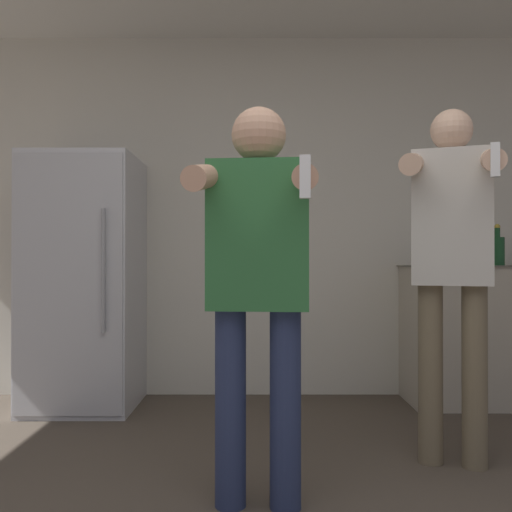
% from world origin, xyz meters
% --- Properties ---
extents(wall_back, '(7.00, 0.06, 2.55)m').
position_xyz_m(wall_back, '(0.00, 2.78, 1.27)').
color(wall_back, beige).
rests_on(wall_back, ground_plane).
extents(refrigerator, '(0.68, 0.71, 1.63)m').
position_xyz_m(refrigerator, '(-1.13, 2.41, 0.82)').
color(refrigerator, silver).
rests_on(refrigerator, ground_plane).
extents(counter, '(1.28, 0.53, 0.92)m').
position_xyz_m(counter, '(1.63, 2.50, 0.46)').
color(counter, '#BCB29E').
rests_on(counter, ground_plane).
extents(bottle_clear_vodka, '(0.09, 0.09, 0.27)m').
position_xyz_m(bottle_clear_vodka, '(1.58, 2.42, 1.03)').
color(bottle_clear_vodka, '#194723').
rests_on(bottle_clear_vodka, counter).
extents(bottle_short_whiskey, '(0.07, 0.07, 0.28)m').
position_xyz_m(bottle_short_whiskey, '(1.20, 2.42, 1.03)').
color(bottle_short_whiskey, black).
rests_on(bottle_short_whiskey, counter).
extents(person_woman_foreground, '(0.49, 0.50, 1.55)m').
position_xyz_m(person_woman_foreground, '(-0.00, 0.88, 0.93)').
color(person_woman_foreground, navy).
rests_on(person_woman_foreground, ground_plane).
extents(person_man_side, '(0.52, 0.52, 1.66)m').
position_xyz_m(person_man_side, '(0.90, 1.34, 1.01)').
color(person_man_side, '#75664C').
rests_on(person_man_side, ground_plane).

